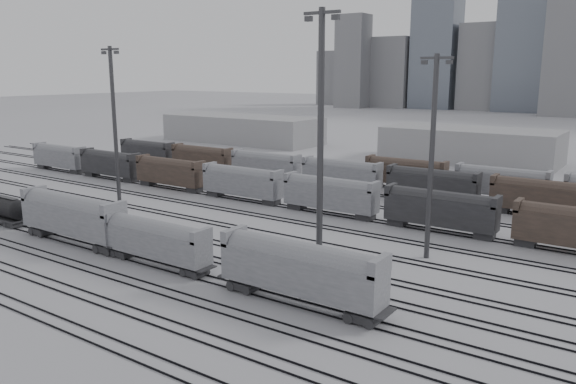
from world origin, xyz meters
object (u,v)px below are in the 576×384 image
Objects in this scene: hopper_car_a at (72,214)px; hopper_car_c at (301,267)px; hopper_car_b at (156,239)px; light_mast_c at (321,131)px.

hopper_car_a reaches higher than hopper_car_c.
hopper_car_b is at bearing -0.00° from hopper_car_a.
hopper_car_a is at bearing 180.00° from hopper_car_b.
hopper_car_a is 32.88m from light_mast_c.
hopper_car_a is 1.03× the size of hopper_car_c.
hopper_car_c is (33.94, 0.00, -0.11)m from hopper_car_a.
hopper_car_c reaches higher than hopper_car_b.
light_mast_c is (13.37, 12.43, 11.60)m from hopper_car_b.
light_mast_c is at bearing 42.93° from hopper_car_b.
light_mast_c is (28.39, 12.43, 10.99)m from hopper_car_a.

